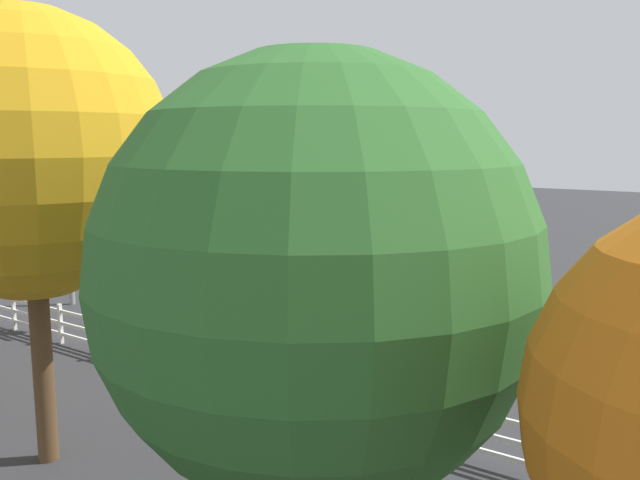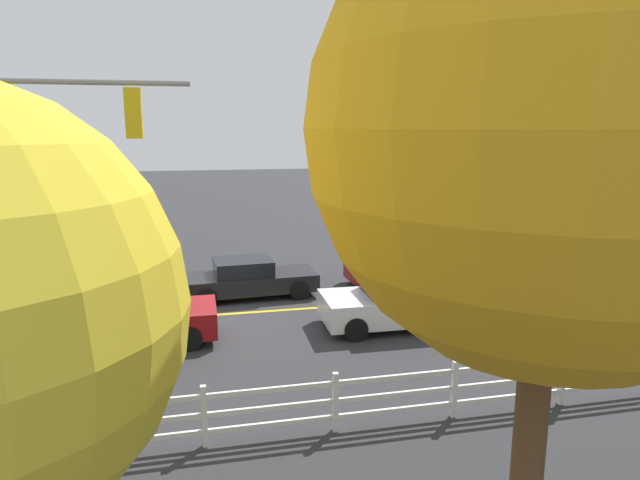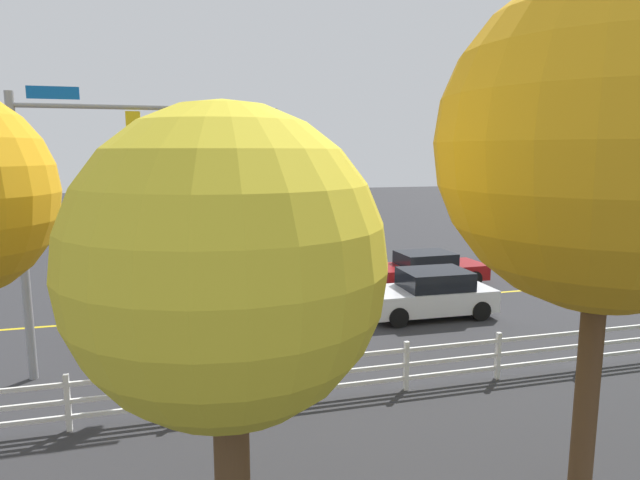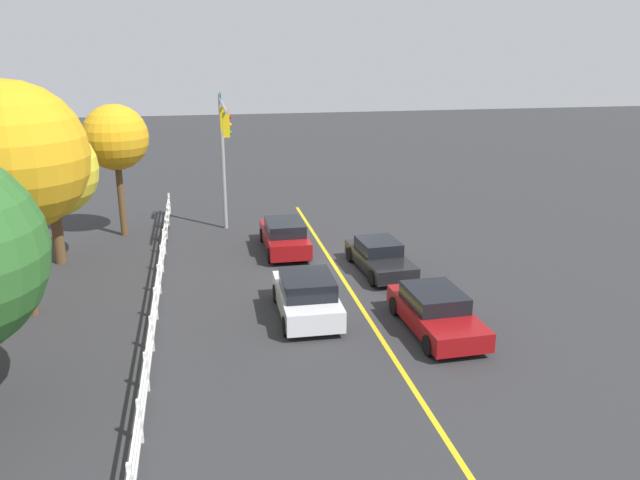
{
  "view_description": "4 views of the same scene",
  "coord_description": "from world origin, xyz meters",
  "px_view_note": "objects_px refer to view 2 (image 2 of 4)",
  "views": [
    {
      "loc": [
        -13.32,
        17.74,
        5.78
      ],
      "look_at": [
        -2.29,
        1.66,
        2.74
      ],
      "focal_mm": 36.75,
      "sensor_mm": 36.0,
      "label": 1
    },
    {
      "loc": [
        0.51,
        16.24,
        5.51
      ],
      "look_at": [
        -2.94,
        0.79,
        2.32
      ],
      "focal_mm": 31.22,
      "sensor_mm": 36.0,
      "label": 2
    },
    {
      "loc": [
        3.13,
        17.94,
        5.38
      ],
      "look_at": [
        -1.63,
        0.27,
        2.41
      ],
      "focal_mm": 30.59,
      "sensor_mm": 36.0,
      "label": 3
    },
    {
      "loc": [
        -24.65,
        5.43,
        9.04
      ],
      "look_at": [
        -2.71,
        1.14,
        2.02
      ],
      "focal_mm": 35.42,
      "sensor_mm": 36.0,
      "label": 4
    }
  ],
  "objects_px": {
    "car_1": "(248,278)",
    "car_2": "(131,317)",
    "car_0": "(409,266)",
    "tree_2": "(555,130)",
    "car_3": "(398,300)"
  },
  "relations": [
    {
      "from": "car_1",
      "to": "car_0",
      "type": "bearing_deg",
      "value": -1.15
    },
    {
      "from": "car_3",
      "to": "car_0",
      "type": "bearing_deg",
      "value": -114.92
    },
    {
      "from": "car_0",
      "to": "tree_2",
      "type": "bearing_deg",
      "value": -108.2
    },
    {
      "from": "tree_2",
      "to": "car_2",
      "type": "bearing_deg",
      "value": -61.26
    },
    {
      "from": "car_3",
      "to": "tree_2",
      "type": "distance_m",
      "value": 10.64
    },
    {
      "from": "car_1",
      "to": "car_3",
      "type": "xyz_separation_m",
      "value": [
        -3.87,
        3.71,
        0.12
      ]
    },
    {
      "from": "car_0",
      "to": "car_3",
      "type": "relative_size",
      "value": 1.08
    },
    {
      "from": "car_2",
      "to": "car_3",
      "type": "bearing_deg",
      "value": 177.97
    },
    {
      "from": "car_0",
      "to": "car_3",
      "type": "bearing_deg",
      "value": -117.63
    },
    {
      "from": "car_2",
      "to": "tree_2",
      "type": "distance_m",
      "value": 11.9
    },
    {
      "from": "car_1",
      "to": "tree_2",
      "type": "distance_m",
      "value": 14.03
    },
    {
      "from": "car_1",
      "to": "car_2",
      "type": "relative_size",
      "value": 1.0
    },
    {
      "from": "car_3",
      "to": "tree_2",
      "type": "height_order",
      "value": "tree_2"
    },
    {
      "from": "car_1",
      "to": "car_3",
      "type": "relative_size",
      "value": 1.06
    },
    {
      "from": "car_3",
      "to": "tree_2",
      "type": "xyz_separation_m",
      "value": [
        1.98,
        9.31,
        4.75
      ]
    }
  ]
}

